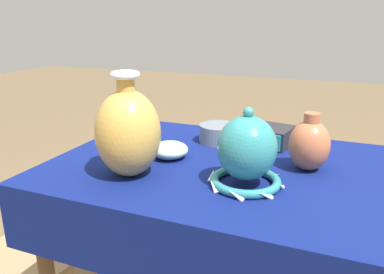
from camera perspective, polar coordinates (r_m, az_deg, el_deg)
The scene contains 7 objects.
display_table at distance 1.12m, azimuth 4.29°, elevation -8.51°, with size 0.97×0.71×0.76m.
vase_tall_bulbous at distance 0.99m, azimuth -9.72°, elevation 0.75°, with size 0.17×0.17×0.28m.
vase_dome_bell at distance 0.93m, azimuth 8.32°, elevation -2.51°, with size 0.19×0.19×0.21m.
mosaic_tile_box at distance 1.27m, azimuth 11.88°, elevation 0.16°, with size 0.15×0.15×0.06m.
jar_round_terracotta at distance 1.07m, azimuth 17.44°, elevation -1.12°, with size 0.11×0.11×0.16m.
bowl_shallow_celadon at distance 1.13m, azimuth -3.39°, elevation -1.97°, with size 0.11×0.11×0.05m, color #A8CCB7.
pot_squat_slate at distance 1.27m, azimuth 4.11°, elevation 0.57°, with size 0.13×0.13×0.06m, color slate.
Camera 1 is at (0.30, -0.98, 1.16)m, focal length 35.00 mm.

